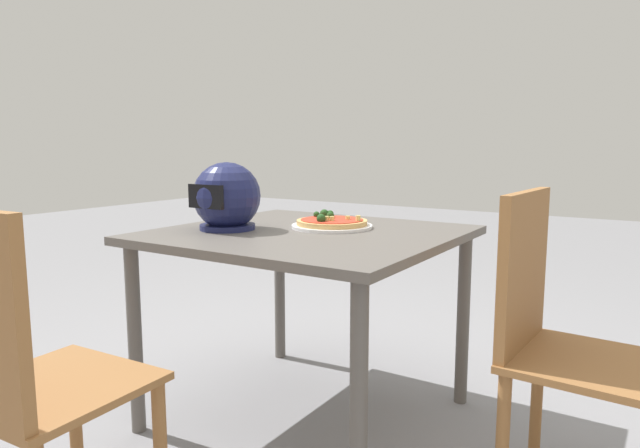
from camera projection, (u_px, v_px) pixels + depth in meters
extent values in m
plane|color=gray|center=(308.00, 415.00, 2.15)|extent=(14.00, 14.00, 0.00)
cube|color=#5B5651|center=(308.00, 235.00, 2.06)|extent=(1.02, 0.98, 0.03)
cylinder|color=#5B5651|center=(463.00, 320.00, 2.22)|extent=(0.05, 0.05, 0.69)
cylinder|color=#5B5651|center=(280.00, 288.00, 2.70)|extent=(0.05, 0.05, 0.69)
cylinder|color=#5B5651|center=(359.00, 402.00, 1.51)|extent=(0.05, 0.05, 0.69)
cylinder|color=#5B5651|center=(135.00, 340.00, 1.99)|extent=(0.05, 0.05, 0.69)
cylinder|color=white|center=(332.00, 226.00, 2.13)|extent=(0.31, 0.31, 0.01)
cylinder|color=tan|center=(332.00, 222.00, 2.13)|extent=(0.27, 0.27, 0.02)
cylinder|color=red|center=(332.00, 220.00, 2.12)|extent=(0.24, 0.24, 0.00)
sphere|color=#234C1E|center=(317.00, 214.00, 2.21)|extent=(0.02, 0.02, 0.02)
sphere|color=#234C1E|center=(330.00, 214.00, 2.21)|extent=(0.03, 0.03, 0.03)
sphere|color=#234C1E|center=(324.00, 214.00, 2.20)|extent=(0.04, 0.04, 0.04)
sphere|color=#234C1E|center=(321.00, 219.00, 2.06)|extent=(0.03, 0.03, 0.03)
sphere|color=#234C1E|center=(330.00, 216.00, 2.17)|extent=(0.03, 0.03, 0.03)
cylinder|color=#E0D172|center=(332.00, 219.00, 2.08)|extent=(0.02, 0.02, 0.02)
cylinder|color=#E0D172|center=(358.00, 218.00, 2.08)|extent=(0.02, 0.02, 0.02)
cylinder|color=#E0D172|center=(327.00, 218.00, 2.08)|extent=(0.02, 0.02, 0.02)
cylinder|color=#E0D172|center=(348.00, 218.00, 2.12)|extent=(0.02, 0.02, 0.01)
sphere|color=#191E4C|center=(227.00, 196.00, 2.07)|extent=(0.25, 0.25, 0.25)
cylinder|color=#191E4C|center=(228.00, 227.00, 2.09)|extent=(0.20, 0.20, 0.02)
cube|color=black|center=(206.00, 197.00, 1.98)|extent=(0.15, 0.02, 0.08)
cube|color=#996638|center=(589.00, 363.00, 1.52)|extent=(0.42, 0.42, 0.02)
cube|color=#996638|center=(523.00, 270.00, 1.60)|extent=(0.05, 0.38, 0.45)
cylinder|color=#996638|center=(537.00, 402.00, 1.79)|extent=(0.04, 0.04, 0.43)
cylinder|color=#996638|center=(502.00, 448.00, 1.52)|extent=(0.04, 0.04, 0.43)
cube|color=#996638|center=(55.00, 387.00, 1.37)|extent=(0.42, 0.42, 0.02)
cylinder|color=#996638|center=(76.00, 427.00, 1.63)|extent=(0.04, 0.04, 0.43)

